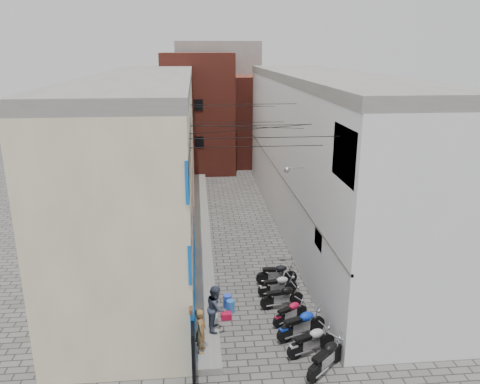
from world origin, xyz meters
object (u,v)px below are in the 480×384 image
object	(u,v)px
water_jug_near	(231,306)
water_jug_far	(227,301)
motorcycle_e	(282,295)
motorcycle_a	(327,356)
red_crate	(226,316)
motorcycle_d	(290,311)
person_a	(201,330)
motorcycle_c	(301,323)
motorcycle_b	(311,340)
motorcycle_f	(278,284)
motorcycle_g	(277,273)
person_b	(216,308)

from	to	relation	value
water_jug_near	water_jug_far	size ratio (longest dim) A/B	0.95
motorcycle_e	motorcycle_a	bearing A→B (deg)	-0.00
water_jug_near	water_jug_far	xyz separation A→B (m)	(-0.10, 0.40, 0.01)
water_jug_near	red_crate	distance (m)	0.53
motorcycle_a	motorcycle_d	distance (m)	3.05
person_a	motorcycle_c	bearing A→B (deg)	-71.02
person_a	red_crate	bearing A→B (deg)	-17.25
motorcycle_b	water_jug_near	world-z (taller)	motorcycle_b
motorcycle_f	motorcycle_g	distance (m)	1.06
motorcycle_g	person_b	world-z (taller)	person_b
motorcycle_e	motorcycle_d	bearing A→B (deg)	-4.21
person_a	water_jug_far	distance (m)	3.48
motorcycle_a	person_b	xyz separation A→B (m)	(-3.53, 2.46, 0.53)
motorcycle_e	person_b	world-z (taller)	person_b
motorcycle_d	person_a	size ratio (longest dim) A/B	1.05
motorcycle_c	person_a	size ratio (longest dim) A/B	1.28
motorcycle_b	person_b	bearing A→B (deg)	-134.98
motorcycle_d	motorcycle_c	bearing A→B (deg)	-18.04
motorcycle_a	motorcycle_e	distance (m)	4.19
motorcycle_c	person_a	distance (m)	3.82
water_jug_near	motorcycle_d	bearing A→B (deg)	-22.97
red_crate	person_b	bearing A→B (deg)	-113.50
person_b	red_crate	world-z (taller)	person_b
motorcycle_a	motorcycle_f	xyz separation A→B (m)	(-0.73, 5.13, -0.07)
motorcycle_d	water_jug_far	world-z (taller)	motorcycle_d
motorcycle_c	motorcycle_e	world-z (taller)	motorcycle_c
motorcycle_g	red_crate	world-z (taller)	motorcycle_g
person_b	person_a	bearing A→B (deg)	165.02
motorcycle_g	red_crate	distance (m)	3.70
motorcycle_e	motorcycle_b	bearing A→B (deg)	-1.73
motorcycle_c	motorcycle_g	xyz separation A→B (m)	(-0.21, 4.20, -0.05)
motorcycle_e	red_crate	xyz separation A→B (m)	(-2.36, -0.65, -0.42)
motorcycle_c	motorcycle_g	distance (m)	4.21
motorcycle_d	red_crate	world-z (taller)	motorcycle_d
motorcycle_a	motorcycle_g	bearing A→B (deg)	144.33
motorcycle_b	water_jug_near	distance (m)	3.96
motorcycle_b	motorcycle_d	xyz separation A→B (m)	(-0.34, 2.00, -0.07)
motorcycle_b	water_jug_near	size ratio (longest dim) A/B	3.68
motorcycle_b	motorcycle_f	bearing A→B (deg)	165.72
person_a	motorcycle_e	bearing A→B (deg)	-42.28
water_jug_far	motorcycle_e	bearing A→B (deg)	-5.43
water_jug_far	motorcycle_c	bearing A→B (deg)	-42.47
motorcycle_g	person_b	bearing A→B (deg)	-38.42
motorcycle_f	water_jug_far	distance (m)	2.40
motorcycle_c	motorcycle_g	size ratio (longest dim) A/B	1.10
person_b	motorcycle_d	bearing A→B (deg)	-71.36
motorcycle_c	water_jug_near	distance (m)	3.18
red_crate	person_a	bearing A→B (deg)	-113.44
motorcycle_a	water_jug_near	world-z (taller)	motorcycle_a
motorcycle_g	water_jug_near	size ratio (longest dim) A/B	3.60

